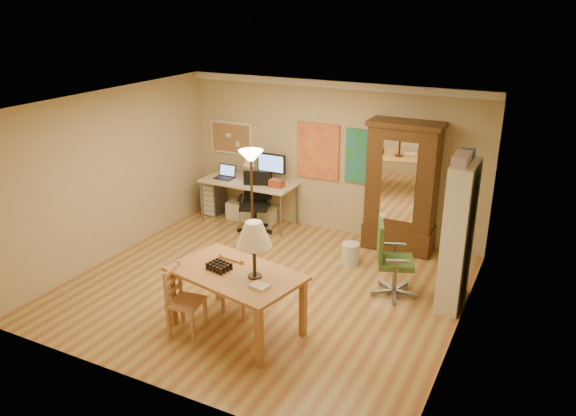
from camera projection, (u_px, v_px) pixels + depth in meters
The scene contains 16 objects.
floor at pixel (264, 287), 8.27m from camera, with size 5.50×5.50×0.00m, color #9A5F36.
crown_molding at pixel (333, 84), 9.39m from camera, with size 5.50×0.08×0.12m, color white.
corkboard at pixel (231, 138), 10.66m from camera, with size 0.90×0.04×0.62m, color #A6774E.
art_panel_left at pixel (318, 151), 9.93m from camera, with size 0.80×0.04×1.00m, color #FFAE2A.
art_panel_right at pixel (366, 157), 9.55m from camera, with size 0.75×0.04×0.95m, color teal.
dining_table at pixel (242, 262), 6.84m from camera, with size 1.80×1.29×1.54m.
ladder_chair_back at pixel (239, 285), 7.49m from camera, with size 0.44×0.43×0.87m.
ladder_chair_left at pixel (184, 302), 7.05m from camera, with size 0.45×0.46×0.89m.
torchiere_lamp at pixel (251, 177), 8.10m from camera, with size 0.36×0.36×1.97m.
computer_desk at pixel (252, 197), 10.51m from camera, with size 1.78×0.78×1.35m.
office_chair_black at pixel (256, 216), 10.17m from camera, with size 0.66×0.66×1.08m.
office_chair_green at pixel (392, 275), 7.98m from camera, with size 0.68×0.68×1.11m.
drawer_cart at pixel (213, 197), 10.97m from camera, with size 0.34×0.41×0.68m.
armoire at pixel (401, 195), 9.23m from camera, with size 1.19×0.56×2.18m.
bookshelf at pixel (458, 236), 7.49m from camera, with size 0.31×0.81×2.03m.
wastebin at pixel (350, 254), 8.92m from camera, with size 0.28×0.28×0.36m, color silver.
Camera 1 is at (3.61, -6.38, 4.01)m, focal length 35.00 mm.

